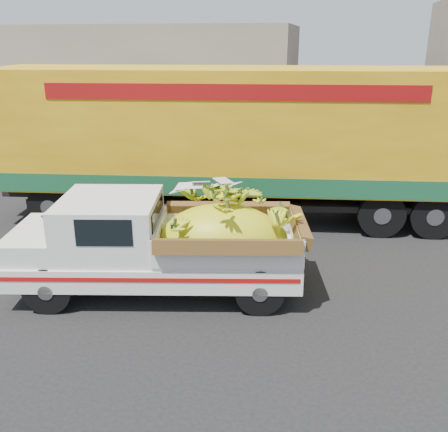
# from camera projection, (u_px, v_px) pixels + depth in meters

# --- Properties ---
(ground) EXTENTS (100.00, 100.00, 0.00)m
(ground) POSITION_uv_depth(u_px,v_px,m) (152.00, 312.00, 8.59)
(ground) COLOR black
(ground) RESTS_ON ground
(curb) EXTENTS (60.00, 0.25, 0.15)m
(curb) POSITION_uv_depth(u_px,v_px,m) (234.00, 188.00, 15.44)
(curb) COLOR gray
(curb) RESTS_ON ground
(sidewalk) EXTENTS (60.00, 4.00, 0.14)m
(sidewalk) POSITION_uv_depth(u_px,v_px,m) (246.00, 172.00, 17.38)
(sidewalk) COLOR gray
(sidewalk) RESTS_ON ground
(building_left) EXTENTS (18.00, 6.00, 5.00)m
(building_left) POSITION_uv_depth(u_px,v_px,m) (101.00, 82.00, 23.58)
(building_left) COLOR gray
(building_left) RESTS_ON ground
(pickup_truck) EXTENTS (5.41, 2.84, 1.80)m
(pickup_truck) POSITION_uv_depth(u_px,v_px,m) (178.00, 242.00, 9.02)
(pickup_truck) COLOR black
(pickup_truck) RESTS_ON ground
(semi_trailer) EXTENTS (12.05, 4.10, 3.80)m
(semi_trailer) POSITION_uv_depth(u_px,v_px,m) (237.00, 138.00, 12.40)
(semi_trailer) COLOR black
(semi_trailer) RESTS_ON ground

